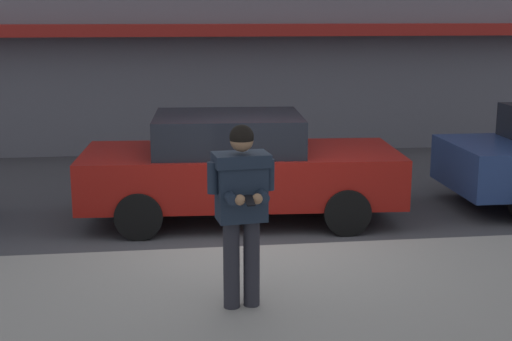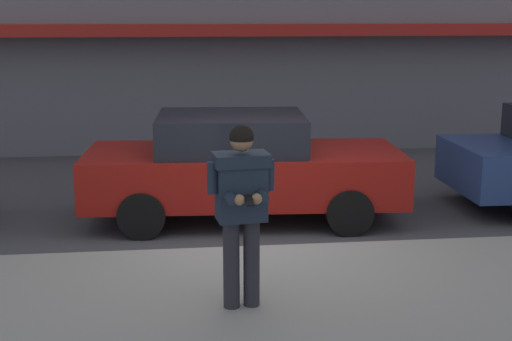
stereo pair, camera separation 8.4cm
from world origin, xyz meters
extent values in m
plane|color=#3D3D42|center=(0.00, 0.00, 0.00)|extent=(80.00, 80.00, 0.00)
cube|color=silver|center=(1.00, 0.05, 0.00)|extent=(28.00, 0.12, 0.01)
cube|color=maroon|center=(1.00, 6.15, 2.60)|extent=(26.60, 0.70, 0.24)
cube|color=maroon|center=(0.01, 1.46, 0.67)|extent=(4.60, 2.09, 0.70)
cube|color=black|center=(-0.16, 1.47, 1.28)|extent=(2.17, 1.76, 0.52)
cylinder|color=black|center=(1.46, 2.23, 0.32)|extent=(0.65, 0.26, 0.64)
cylinder|color=black|center=(1.36, 0.52, 0.32)|extent=(0.65, 0.26, 0.64)
cylinder|color=black|center=(-1.33, 2.40, 0.32)|extent=(0.65, 0.26, 0.64)
cylinder|color=black|center=(-1.43, 0.69, 0.32)|extent=(0.65, 0.26, 0.64)
cylinder|color=black|center=(4.10, 2.36, 0.32)|extent=(0.64, 0.23, 0.64)
cylinder|color=#23232B|center=(-0.25, -2.00, 0.58)|extent=(0.16, 0.16, 0.88)
cylinder|color=#23232B|center=(-0.45, -2.02, 0.58)|extent=(0.16, 0.16, 0.88)
cube|color=#192333|center=(-0.35, -2.01, 1.34)|extent=(0.49, 0.35, 0.64)
cube|color=#192333|center=(-0.35, -2.01, 1.61)|extent=(0.56, 0.40, 0.12)
cylinder|color=#192333|center=(-0.08, -1.98, 1.45)|extent=(0.11, 0.11, 0.30)
cylinder|color=#192333|center=(-0.19, -2.15, 1.30)|extent=(0.13, 0.31, 0.10)
sphere|color=#8C6647|center=(-0.24, -2.30, 1.30)|extent=(0.10, 0.10, 0.10)
cylinder|color=#192333|center=(-0.62, -2.04, 1.45)|extent=(0.11, 0.11, 0.30)
cylinder|color=#192333|center=(-0.48, -2.19, 1.30)|extent=(0.13, 0.31, 0.10)
sphere|color=#8C6647|center=(-0.40, -2.32, 1.30)|extent=(0.10, 0.10, 0.10)
cube|color=black|center=(-0.31, -2.35, 1.30)|extent=(0.09, 0.15, 0.07)
sphere|color=#8C6647|center=(-0.35, -2.04, 1.80)|extent=(0.22, 0.22, 0.22)
sphere|color=black|center=(-0.35, -2.04, 1.83)|extent=(0.23, 0.23, 0.23)
camera|label=1|loc=(-1.05, -8.52, 2.97)|focal=50.00mm
camera|label=2|loc=(-0.97, -8.53, 2.97)|focal=50.00mm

